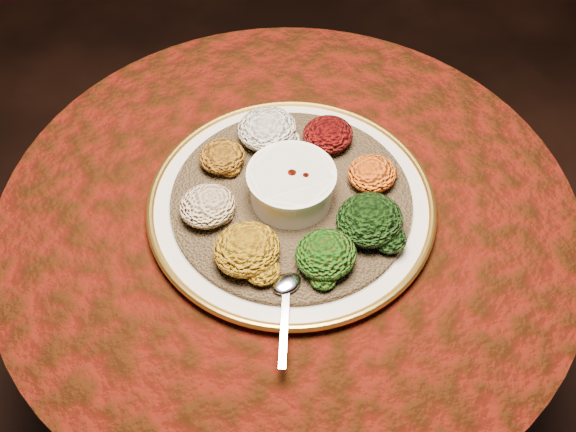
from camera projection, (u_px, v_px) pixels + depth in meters
table at (288, 267)px, 1.20m from camera, size 0.96×0.96×0.73m
platter at (291, 203)px, 1.04m from camera, size 0.47×0.47×0.02m
injera at (291, 199)px, 1.04m from camera, size 0.42×0.42×0.01m
stew_bowl at (291, 184)px, 1.00m from camera, size 0.14×0.14×0.06m
spoon at (286, 290)px, 0.92m from camera, size 0.11×0.12×0.01m
portion_ayib at (267, 129)px, 1.09m from camera, size 0.10×0.10×0.05m
portion_kitfo at (328, 134)px, 1.09m from camera, size 0.09×0.08×0.04m
portion_tikil at (372, 173)px, 1.04m from camera, size 0.08×0.08×0.04m
portion_gomen at (370, 220)px, 0.97m from camera, size 0.10×0.10×0.05m
portion_mixveg at (326, 254)px, 0.94m from camera, size 0.09×0.09×0.04m
portion_kik at (247, 249)px, 0.94m from camera, size 0.10×0.10×0.05m
portion_timatim at (207, 206)px, 0.99m from camera, size 0.09×0.08×0.04m
portion_shiro at (222, 156)px, 1.06m from camera, size 0.08×0.07×0.04m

